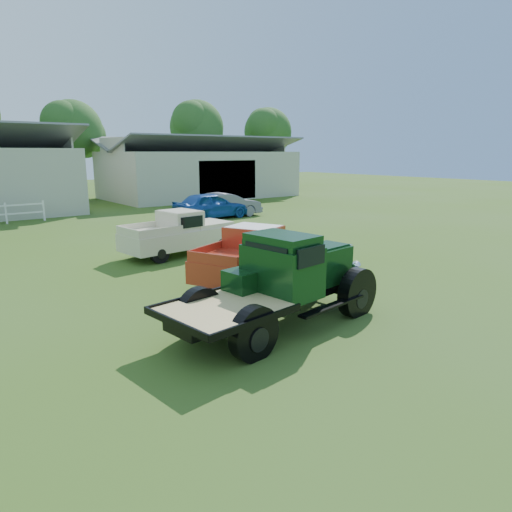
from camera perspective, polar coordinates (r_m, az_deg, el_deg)
ground at (r=12.33m, az=2.72°, el=-5.87°), size 120.00×120.00×0.00m
shed_right at (r=41.88m, az=-7.04°, el=10.90°), size 16.80×9.20×5.20m
tree_c at (r=43.70m, az=-21.79°, el=12.67°), size 5.40×5.40×9.00m
tree_d at (r=49.93m, az=-7.36°, el=13.94°), size 6.00×6.00×10.00m
tree_e at (r=52.92m, az=1.47°, el=13.70°), size 5.70×5.70×9.50m
vintage_flatbed at (r=10.43m, az=2.85°, el=-3.18°), size 5.65×2.76×2.16m
red_pickup at (r=14.27m, az=-0.44°, el=0.35°), size 5.09×3.55×1.73m
white_pickup at (r=18.18m, az=-9.66°, el=2.84°), size 4.81×2.30×1.70m
misc_car_blue at (r=27.95m, az=-5.65°, el=6.32°), size 4.79×2.02×1.62m
misc_car_grey at (r=28.65m, az=-3.78°, el=6.39°), size 4.64×1.93×1.49m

